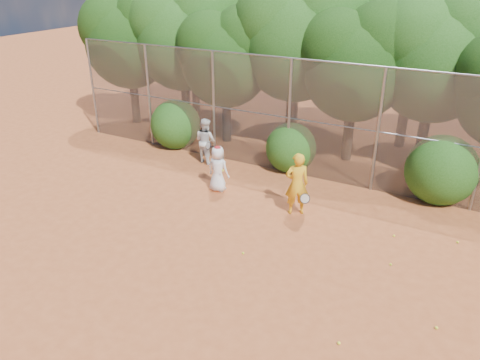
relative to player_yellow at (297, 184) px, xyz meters
The scene contains 23 objects.
ground 3.49m from the player_yellow, 97.38° to the right, with size 80.00×80.00×0.00m, color #A94F26.
fence_back 2.94m from the player_yellow, 101.62° to the left, with size 20.05×0.09×4.03m.
tree_0 11.34m from the player_yellow, 154.49° to the left, with size 4.38×3.81×6.00m.
tree_1 9.58m from the player_yellow, 144.73° to the left, with size 4.64×4.03×6.35m.
tree_2 7.14m from the player_yellow, 137.26° to the left, with size 3.99×3.47×5.47m.
tree_3 6.92m from the player_yellow, 113.23° to the left, with size 4.89×4.26×6.70m.
tree_4 5.66m from the player_yellow, 88.57° to the left, with size 4.19×3.64×5.73m.
tree_5 7.01m from the player_yellow, 65.31° to the left, with size 4.51×3.92×6.17m.
tree_9 11.75m from the player_yellow, 138.07° to the left, with size 4.83×4.20×6.62m.
tree_10 9.19m from the player_yellow, 113.55° to the left, with size 5.15×4.48×7.06m.
tree_11 8.15m from the player_yellow, 77.45° to the left, with size 4.64×4.03×6.35m.
bush_0 7.09m from the player_yellow, 155.18° to the left, with size 2.00×2.00×2.00m, color #1C4912.
bush_1 3.30m from the player_yellow, 115.70° to the left, with size 1.80×1.80×1.80m, color #1C4912.
bush_2 4.65m from the player_yellow, 39.80° to the left, with size 2.20×2.20×2.20m, color #1C4912.
player_yellow is the anchor object (origin of this frame).
player_teen 2.82m from the player_yellow, behind, with size 0.75×0.50×1.55m.
player_white 4.91m from the player_yellow, 155.01° to the left, with size 0.96×0.84×1.69m.
ball_0 3.52m from the player_yellow, 24.00° to the right, with size 0.07×0.07×0.07m, color yellow.
ball_1 3.03m from the player_yellow, ahead, with size 0.07×0.07×0.07m, color yellow.
ball_2 5.41m from the player_yellow, 58.48° to the right, with size 0.07×0.07×0.07m, color yellow.
ball_3 5.52m from the player_yellow, 35.88° to the right, with size 0.07×0.07×0.07m, color yellow.
ball_4 2.86m from the player_yellow, 97.11° to the right, with size 0.07×0.07×0.07m, color yellow.
ball_5 4.57m from the player_yellow, ahead, with size 0.07×0.07×0.07m, color yellow.
Camera 1 is at (4.83, -8.24, 6.78)m, focal length 35.00 mm.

